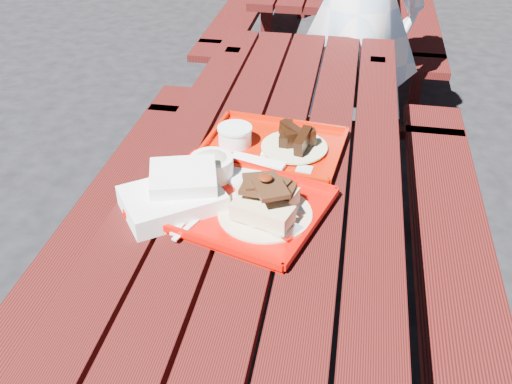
# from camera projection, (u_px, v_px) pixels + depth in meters

# --- Properties ---
(ground) EXTENTS (60.00, 60.00, 0.00)m
(ground) POSITION_uv_depth(u_px,v_px,m) (264.00, 359.00, 2.00)
(ground) COLOR black
(ground) RESTS_ON ground
(picnic_table_near) EXTENTS (1.41, 2.40, 0.75)m
(picnic_table_near) POSITION_uv_depth(u_px,v_px,m) (265.00, 236.00, 1.68)
(picnic_table_near) COLOR #440E0D
(picnic_table_near) RESTS_ON ground
(near_tray) EXTENTS (0.53, 0.46, 0.14)m
(near_tray) POSITION_uv_depth(u_px,v_px,m) (238.00, 193.00, 1.47)
(near_tray) COLOR #C90500
(near_tray) RESTS_ON picnic_table_near
(far_tray) EXTENTS (0.44, 0.36, 0.07)m
(far_tray) POSITION_uv_depth(u_px,v_px,m) (271.00, 144.00, 1.70)
(far_tray) COLOR #B51300
(far_tray) RESTS_ON picnic_table_near
(white_cloth) EXTENTS (0.30, 0.29, 0.10)m
(white_cloth) POSITION_uv_depth(u_px,v_px,m) (176.00, 194.00, 1.45)
(white_cloth) COLOR white
(white_cloth) RESTS_ON picnic_table_near
(person) EXTENTS (0.63, 0.42, 1.69)m
(person) POSITION_uv_depth(u_px,v_px,m) (358.00, 6.00, 2.58)
(person) COLOR #B8DDFE
(person) RESTS_ON ground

